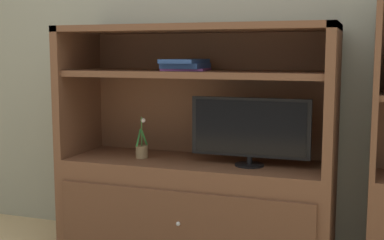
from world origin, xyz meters
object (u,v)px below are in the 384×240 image
(potted_plant, at_px, (142,149))
(magazine_stack, at_px, (186,65))
(media_console, at_px, (195,184))
(tv_monitor, at_px, (250,129))

(potted_plant, height_order, magazine_stack, magazine_stack)
(media_console, xyz_separation_m, potted_plant, (-0.33, -0.04, 0.20))
(media_console, distance_m, potted_plant, 0.39)
(tv_monitor, relative_size, magazine_stack, 2.07)
(potted_plant, bearing_deg, magazine_stack, 7.77)
(tv_monitor, distance_m, potted_plant, 0.69)
(potted_plant, relative_size, magazine_stack, 0.77)
(tv_monitor, bearing_deg, potted_plant, 179.58)
(magazine_stack, bearing_deg, tv_monitor, -5.98)
(tv_monitor, bearing_deg, media_console, 173.03)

